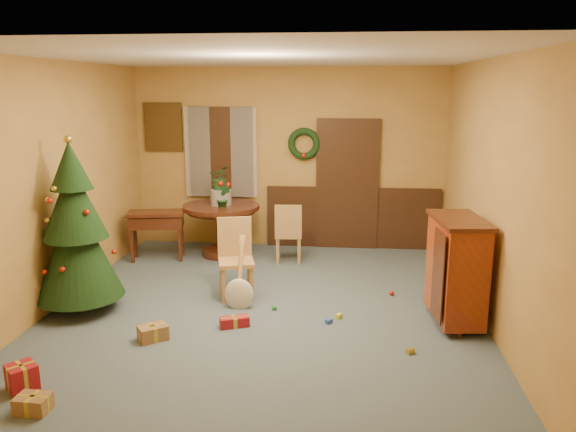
# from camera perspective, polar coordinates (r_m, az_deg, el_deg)

# --- Properties ---
(room_envelope) EXTENTS (5.50, 5.50, 5.50)m
(room_envelope) POSITION_cam_1_polar(r_m,az_deg,el_deg) (9.11, 1.34, 3.71)
(room_envelope) COLOR #3A4854
(room_envelope) RESTS_ON ground
(dining_table) EXTENTS (1.18, 1.18, 0.81)m
(dining_table) POSITION_cam_1_polar(r_m,az_deg,el_deg) (8.75, -6.76, -0.42)
(dining_table) COLOR black
(dining_table) RESTS_ON floor
(urn) EXTENTS (0.32, 0.32, 0.24)m
(urn) POSITION_cam_1_polar(r_m,az_deg,el_deg) (8.68, -6.82, 1.91)
(urn) COLOR slate
(urn) RESTS_ON dining_table
(centerpiece_plant) EXTENTS (0.33, 0.29, 0.37)m
(centerpiece_plant) POSITION_cam_1_polar(r_m,az_deg,el_deg) (8.62, -6.87, 3.89)
(centerpiece_plant) COLOR #1E4C23
(centerpiece_plant) RESTS_ON urn
(chair_near) EXTENTS (0.53, 0.53, 0.99)m
(chair_near) POSITION_cam_1_polar(r_m,az_deg,el_deg) (7.07, -5.36, -3.95)
(chair_near) COLOR #A47841
(chair_near) RESTS_ON floor
(chair_far) EXTENTS (0.42, 0.42, 0.91)m
(chair_far) POSITION_cam_1_polar(r_m,az_deg,el_deg) (8.34, 0.05, -1.57)
(chair_far) COLOR #A47841
(chair_far) RESTS_ON floor
(guitar) EXTENTS (0.40, 0.56, 0.81)m
(guitar) POSITION_cam_1_polar(r_m,az_deg,el_deg) (6.68, -5.02, -5.99)
(guitar) COLOR beige
(guitar) RESTS_ON floor
(plant_stand) EXTENTS (0.29, 0.29, 0.75)m
(plant_stand) POSITION_cam_1_polar(r_m,az_deg,el_deg) (8.64, -6.49, -1.26)
(plant_stand) COLOR black
(plant_stand) RESTS_ON floor
(stand_plant) EXTENTS (0.25, 0.22, 0.38)m
(stand_plant) POSITION_cam_1_polar(r_m,az_deg,el_deg) (8.54, -6.57, 1.84)
(stand_plant) COLOR #19471E
(stand_plant) RESTS_ON plant_stand
(christmas_tree) EXTENTS (1.00, 1.00, 2.06)m
(christmas_tree) POSITION_cam_1_polar(r_m,az_deg,el_deg) (6.88, -20.76, -1.36)
(christmas_tree) COLOR #382111
(christmas_tree) RESTS_ON floor
(writing_desk) EXTENTS (0.90, 0.57, 0.75)m
(writing_desk) POSITION_cam_1_polar(r_m,az_deg,el_deg) (8.73, -13.22, -0.75)
(writing_desk) COLOR black
(writing_desk) RESTS_ON floor
(sideboard) EXTENTS (0.60, 0.99, 1.21)m
(sideboard) POSITION_cam_1_polar(r_m,az_deg,el_deg) (6.45, 16.73, -5.06)
(sideboard) COLOR #551909
(sideboard) RESTS_ON floor
(gift_a) EXTENTS (0.27, 0.20, 0.14)m
(gift_a) POSITION_cam_1_polar(r_m,az_deg,el_deg) (5.23, -24.48, -16.98)
(gift_a) COLOR brown
(gift_a) RESTS_ON floor
(gift_b) EXTENTS (0.32, 0.32, 0.23)m
(gift_b) POSITION_cam_1_polar(r_m,az_deg,el_deg) (5.58, -25.40, -14.59)
(gift_b) COLOR maroon
(gift_b) RESTS_ON floor
(gift_c) EXTENTS (0.35, 0.33, 0.16)m
(gift_c) POSITION_cam_1_polar(r_m,az_deg,el_deg) (6.15, -13.55, -11.45)
(gift_c) COLOR brown
(gift_c) RESTS_ON floor
(gift_d) EXTENTS (0.35, 0.24, 0.11)m
(gift_d) POSITION_cam_1_polar(r_m,az_deg,el_deg) (6.32, -5.46, -10.65)
(gift_d) COLOR maroon
(gift_d) RESTS_ON floor
(toy_a) EXTENTS (0.09, 0.09, 0.05)m
(toy_a) POSITION_cam_1_polar(r_m,az_deg,el_deg) (6.40, 4.18, -10.62)
(toy_a) COLOR #254AA4
(toy_a) RESTS_ON floor
(toy_b) EXTENTS (0.06, 0.06, 0.06)m
(toy_b) POSITION_cam_1_polar(r_m,az_deg,el_deg) (6.74, -1.40, -9.27)
(toy_b) COLOR green
(toy_b) RESTS_ON floor
(toy_c) EXTENTS (0.08, 0.09, 0.05)m
(toy_c) POSITION_cam_1_polar(r_m,az_deg,el_deg) (6.54, 5.20, -10.10)
(toy_c) COLOR gold
(toy_c) RESTS_ON floor
(toy_d) EXTENTS (0.06, 0.06, 0.06)m
(toy_d) POSITION_cam_1_polar(r_m,az_deg,el_deg) (7.30, 10.50, -7.71)
(toy_d) COLOR red
(toy_d) RESTS_ON floor
(toy_e) EXTENTS (0.09, 0.09, 0.05)m
(toy_e) POSITION_cam_1_polar(r_m,az_deg,el_deg) (5.85, 12.31, -13.27)
(toy_e) COLOR gold
(toy_e) RESTS_ON floor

